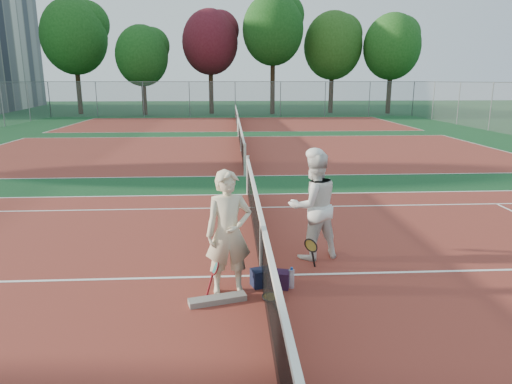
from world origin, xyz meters
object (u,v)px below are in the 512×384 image
player_b (313,206)px  racket_red (215,276)px  racket_black_held (311,254)px  racket_spare (270,297)px  sports_bag_purple (278,279)px  sports_bag_navy (263,277)px  water_bottle (291,279)px  player_a (229,233)px  net_main (261,247)px

player_b → racket_red: bearing=20.8°
racket_black_held → racket_spare: racket_black_held is taller
racket_red → sports_bag_purple: bearing=-10.7°
racket_red → sports_bag_navy: bearing=-2.1°
sports_bag_purple → water_bottle: size_ratio=1.09×
racket_red → sports_bag_navy: 0.78m
player_a → player_b: size_ratio=0.97×
water_bottle → net_main: bearing=132.8°
player_a → racket_black_held: (1.36, 0.74, -0.66)m
water_bottle → player_b: bearing=66.5°
racket_black_held → sports_bag_navy: (-0.84, -0.55, -0.15)m
net_main → racket_red: 0.97m
sports_bag_purple → net_main: bearing=118.4°
racket_spare → sports_bag_navy: (-0.08, 0.47, 0.11)m
racket_red → racket_spare: bearing=-36.2°
racket_red → racket_black_held: 1.76m
player_a → sports_bag_purple: bearing=0.3°
player_a → sports_bag_navy: bearing=11.8°
sports_bag_navy → water_bottle: water_bottle is taller
player_a → racket_red: bearing=-174.3°
player_a → water_bottle: size_ratio=6.26×
racket_black_held → sports_bag_navy: racket_black_held is taller
racket_red → racket_spare: racket_red is taller
player_b → water_bottle: size_ratio=6.44×
player_b → water_bottle: player_b is taller
sports_bag_purple → water_bottle: water_bottle is taller
net_main → sports_bag_purple: (0.24, -0.44, -0.38)m
net_main → racket_black_held: net_main is taller
player_a → sports_bag_navy: 0.98m
racket_spare → player_b: bearing=-40.1°
player_a → sports_bag_purple: 1.11m
racket_red → water_bottle: bearing=-13.8°
racket_red → player_a: bearing=-6.5°
player_a → sports_bag_purple: (0.76, 0.11, -0.81)m
sports_bag_navy → sports_bag_purple: size_ratio=1.06×
player_b → racket_spare: (-0.90, -1.60, -0.94)m
net_main → player_b: player_b is taller
net_main → racket_black_held: (0.84, 0.18, -0.23)m
racket_black_held → racket_spare: size_ratio=0.94×
net_main → water_bottle: size_ratio=36.60×
net_main → player_b: size_ratio=5.68×
sports_bag_navy → player_b: bearing=49.3°
racket_red → net_main: bearing=19.3°
racket_black_held → sports_bag_purple: size_ratio=1.73×
player_a → racket_spare: bearing=-33.2°
net_main → player_a: size_ratio=5.84×
sports_bag_purple → sports_bag_navy: bearing=162.2°
racket_black_held → water_bottle: (-0.41, -0.65, -0.13)m
player_a → water_bottle: 1.24m
racket_spare → water_bottle: water_bottle is taller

